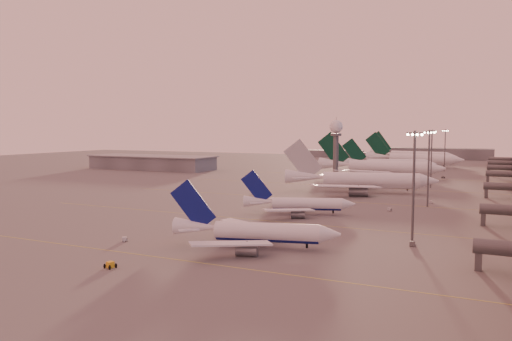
% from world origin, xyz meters
% --- Properties ---
extents(ground, '(700.00, 700.00, 0.00)m').
position_xyz_m(ground, '(0.00, 0.00, 0.00)').
color(ground, '#585655').
rests_on(ground, ground).
extents(taxiway_markings, '(180.00, 185.25, 0.02)m').
position_xyz_m(taxiway_markings, '(30.00, 56.00, 0.01)').
color(taxiway_markings, gold).
rests_on(taxiway_markings, ground).
extents(hangar, '(82.00, 27.00, 8.50)m').
position_xyz_m(hangar, '(-120.00, 140.00, 4.32)').
color(hangar, slate).
rests_on(hangar, ground).
extents(radar_tower, '(6.40, 6.40, 31.10)m').
position_xyz_m(radar_tower, '(5.00, 120.00, 20.95)').
color(radar_tower, '#54575B').
rests_on(radar_tower, ground).
extents(mast_a, '(3.60, 0.56, 25.00)m').
position_xyz_m(mast_a, '(58.00, 0.00, 13.74)').
color(mast_a, '#54575B').
rests_on(mast_a, ground).
extents(mast_b, '(3.60, 0.56, 25.00)m').
position_xyz_m(mast_b, '(55.00, 55.00, 13.74)').
color(mast_b, '#54575B').
rests_on(mast_b, ground).
extents(mast_c, '(3.60, 0.56, 25.00)m').
position_xyz_m(mast_c, '(50.00, 110.00, 13.74)').
color(mast_c, '#54575B').
rests_on(mast_c, ground).
extents(mast_d, '(3.60, 0.56, 25.00)m').
position_xyz_m(mast_d, '(48.00, 200.00, 13.74)').
color(mast_d, '#54575B').
rests_on(mast_d, ground).
extents(distant_horizon, '(165.00, 37.50, 9.00)m').
position_xyz_m(distant_horizon, '(2.62, 325.14, 3.89)').
color(distant_horizon, slate).
rests_on(distant_horizon, ground).
extents(narrowbody_near, '(36.44, 28.73, 14.49)m').
position_xyz_m(narrowbody_near, '(28.48, -19.86, 2.93)').
color(narrowbody_near, white).
rests_on(narrowbody_near, ground).
extents(narrowbody_mid, '(32.47, 25.44, 13.24)m').
position_xyz_m(narrowbody_mid, '(22.23, 23.33, 2.68)').
color(narrowbody_mid, white).
rests_on(narrowbody_mid, ground).
extents(widebody_white, '(59.71, 47.32, 21.34)m').
position_xyz_m(widebody_white, '(26.53, 81.63, 3.70)').
color(widebody_white, white).
rests_on(widebody_white, ground).
extents(greentail_a, '(65.46, 52.91, 23.79)m').
position_xyz_m(greentail_a, '(21.44, 144.14, 4.20)').
color(greentail_a, white).
rests_on(greentail_a, ground).
extents(greentail_b, '(53.29, 42.48, 19.79)m').
position_xyz_m(greentail_b, '(18.53, 185.80, 3.49)').
color(greentail_b, white).
rests_on(greentail_b, ground).
extents(greentail_c, '(64.12, 51.60, 23.29)m').
position_xyz_m(greentail_c, '(26.79, 226.03, 4.11)').
color(greentail_c, white).
rests_on(greentail_c, ground).
extents(greentail_d, '(64.60, 51.70, 23.69)m').
position_xyz_m(greentail_d, '(20.49, 264.43, 4.18)').
color(greentail_d, white).
rests_on(greentail_d, ground).
extents(gsv_truck_a, '(5.38, 4.69, 2.14)m').
position_xyz_m(gsv_truck_a, '(-0.43, -26.82, 1.09)').
color(gsv_truck_a, silver).
rests_on(gsv_truck_a, ground).
extents(gsv_tug_near, '(3.04, 4.29, 1.12)m').
position_xyz_m(gsv_tug_near, '(11.31, -45.24, 0.58)').
color(gsv_tug_near, gold).
rests_on(gsv_tug_near, ground).
extents(gsv_catering_a, '(5.32, 2.60, 4.33)m').
position_xyz_m(gsv_catering_a, '(58.84, -4.06, 2.16)').
color(gsv_catering_a, '#55575A').
rests_on(gsv_catering_a, ground).
extents(gsv_tug_mid, '(3.78, 4.28, 1.05)m').
position_xyz_m(gsv_tug_mid, '(0.59, 8.57, 0.54)').
color(gsv_tug_mid, gold).
rests_on(gsv_tug_mid, ground).
extents(gsv_truck_b, '(5.09, 2.19, 2.00)m').
position_xyz_m(gsv_truck_b, '(45.81, 41.04, 1.02)').
color(gsv_truck_b, silver).
rests_on(gsv_truck_b, ground).
extents(gsv_truck_c, '(5.59, 4.91, 2.23)m').
position_xyz_m(gsv_truck_c, '(-10.38, 61.19, 1.14)').
color(gsv_truck_c, gold).
rests_on(gsv_truck_c, ground).
extents(gsv_catering_b, '(4.63, 2.54, 3.63)m').
position_xyz_m(gsv_catering_b, '(55.36, 63.16, 1.82)').
color(gsv_catering_b, silver).
rests_on(gsv_catering_b, ground).
extents(gsv_tug_far, '(3.91, 4.52, 1.11)m').
position_xyz_m(gsv_tug_far, '(9.31, 108.46, 0.57)').
color(gsv_tug_far, silver).
rests_on(gsv_tug_far, ground).
extents(gsv_truck_d, '(2.51, 5.04, 1.94)m').
position_xyz_m(gsv_truck_d, '(-22.30, 125.85, 0.99)').
color(gsv_truck_d, silver).
rests_on(gsv_truck_d, ground).
extents(gsv_tug_hangar, '(3.69, 2.34, 1.02)m').
position_xyz_m(gsv_tug_hangar, '(51.19, 156.59, 0.53)').
color(gsv_tug_hangar, '#55575A').
rests_on(gsv_tug_hangar, ground).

